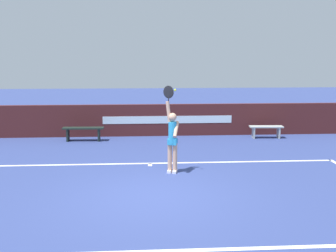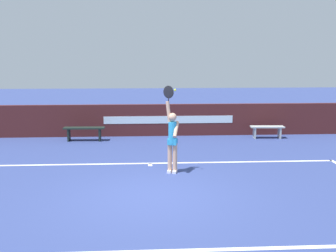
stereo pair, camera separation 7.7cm
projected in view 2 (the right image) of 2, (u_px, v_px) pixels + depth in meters
ground_plane at (152, 196)px, 9.23m from camera, size 60.00×60.00×0.00m
court_lines at (152, 194)px, 9.31m from camera, size 11.16×5.57×0.00m
back_wall at (149, 120)px, 15.94m from camera, size 16.05×0.19×1.25m
tennis_player at (172, 137)px, 10.88m from camera, size 0.45×0.44×2.38m
tennis_ball at (175, 90)px, 10.49m from camera, size 0.06×0.06×0.06m
courtside_bench_near at (267, 129)px, 15.51m from camera, size 1.29×0.43×0.47m
courtside_bench_far at (84, 131)px, 15.03m from camera, size 1.52×0.41×0.51m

